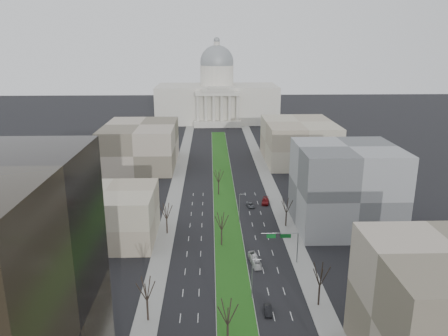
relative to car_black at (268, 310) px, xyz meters
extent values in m
plane|color=black|center=(-6.47, 70.26, -0.68)|extent=(600.00, 600.00, 0.00)
cube|color=#999993|center=(-6.47, 69.26, -0.61)|extent=(8.00, 222.00, 0.15)
cube|color=#144512|center=(-6.47, 69.26, -0.51)|extent=(7.70, 221.70, 0.06)
cube|color=gray|center=(-23.97, 45.26, -0.61)|extent=(5.00, 330.00, 0.15)
cube|color=gray|center=(11.03, 45.26, -0.61)|extent=(5.00, 330.00, 0.15)
cube|color=beige|center=(-6.47, 220.26, 11.32)|extent=(80.00, 40.00, 24.00)
cube|color=beige|center=(-6.47, 197.26, 1.32)|extent=(30.00, 6.00, 4.00)
cube|color=beige|center=(-6.47, 197.26, 20.32)|extent=(28.00, 5.00, 2.50)
cube|color=beige|center=(-6.47, 197.26, 22.32)|extent=(20.00, 5.00, 1.80)
cube|color=beige|center=(-6.47, 197.26, 23.92)|extent=(12.00, 5.00, 1.60)
cylinder|color=beige|center=(-6.47, 220.26, 29.32)|extent=(22.00, 22.00, 14.00)
sphere|color=gray|center=(-6.47, 220.26, 38.32)|extent=(22.00, 22.00, 22.00)
cylinder|color=beige|center=(-6.47, 220.26, 49.32)|extent=(4.00, 4.00, 4.00)
sphere|color=gray|center=(-6.47, 220.26, 52.32)|extent=(4.00, 4.00, 4.00)
cylinder|color=beige|center=(-18.97, 197.26, 11.32)|extent=(2.00, 2.00, 16.00)
cylinder|color=beige|center=(-13.97, 197.26, 11.32)|extent=(2.00, 2.00, 16.00)
cylinder|color=beige|center=(-8.97, 197.26, 11.32)|extent=(2.00, 2.00, 16.00)
cylinder|color=beige|center=(-3.97, 197.26, 11.32)|extent=(2.00, 2.00, 16.00)
cylinder|color=beige|center=(1.03, 197.26, 11.32)|extent=(2.00, 2.00, 16.00)
cylinder|color=beige|center=(6.03, 197.26, 11.32)|extent=(2.00, 2.00, 16.00)
cube|color=tan|center=(-39.47, 35.26, 6.32)|extent=(26.00, 22.00, 14.00)
cube|color=slate|center=(27.53, 42.26, 11.32)|extent=(28.00, 26.00, 24.00)
cube|color=#776E5B|center=(-41.47, 110.26, 8.32)|extent=(30.00, 40.00, 18.00)
cube|color=tan|center=(28.53, 115.26, 8.32)|extent=(30.00, 40.00, 18.00)
cylinder|color=black|center=(-23.67, -1.74, 1.48)|extent=(0.40, 0.40, 4.32)
cylinder|color=black|center=(-23.67, 38.26, 1.43)|extent=(0.40, 0.40, 4.22)
cylinder|color=black|center=(10.73, 2.26, 1.53)|extent=(0.40, 0.40, 4.42)
cylinder|color=black|center=(10.73, 42.26, 1.34)|extent=(0.40, 0.40, 4.03)
cylinder|color=black|center=(-8.47, -9.74, 1.48)|extent=(0.40, 0.40, 4.32)
cylinder|color=black|center=(-8.47, 30.26, 1.48)|extent=(0.40, 0.40, 4.32)
cylinder|color=black|center=(-8.47, 70.26, 1.48)|extent=(0.40, 0.40, 4.32)
cylinder|color=gray|center=(-2.77, 5.26, 3.82)|extent=(0.20, 0.20, 9.00)
cylinder|color=gray|center=(-1.87, 5.26, 8.42)|extent=(1.80, 0.12, 0.12)
cylinder|color=gray|center=(-2.77, 45.26, 3.82)|extent=(0.20, 0.20, 9.00)
cylinder|color=gray|center=(-1.87, 45.26, 8.42)|extent=(1.80, 0.12, 0.12)
cylinder|color=gray|center=(9.73, 20.26, 3.32)|extent=(0.24, 0.24, 8.00)
cylinder|color=gray|center=(5.23, 20.26, 7.32)|extent=(9.00, 0.18, 0.18)
cube|color=#0C591E|center=(6.73, 20.34, 6.52)|extent=(2.60, 0.08, 1.00)
cube|color=#0C591E|center=(3.23, 20.34, 6.52)|extent=(2.20, 0.08, 1.00)
imported|color=black|center=(0.00, 0.00, 0.00)|extent=(1.67, 4.20, 1.36)
imported|color=maroon|center=(7.03, 61.13, 0.15)|extent=(3.25, 6.01, 1.65)
imported|color=#53555B|center=(1.78, 58.22, -0.06)|extent=(2.75, 4.71, 1.23)
imported|color=silver|center=(-0.68, 19.99, 0.33)|extent=(2.64, 7.40, 2.02)
camera|label=1|loc=(-11.23, -75.48, 51.66)|focal=35.00mm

